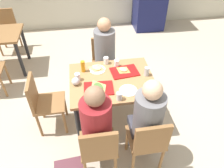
{
  "coord_description": "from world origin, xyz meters",
  "views": [
    {
      "loc": [
        -0.34,
        -2.15,
        2.55
      ],
      "look_at": [
        0.0,
        0.0,
        0.67
      ],
      "focal_mm": 34.97,
      "sensor_mm": 36.0,
      "label": 1
    }
  ],
  "objects_px": {
    "chair_near_right": "(148,141)",
    "person_in_red": "(96,123)",
    "main_table": "(112,85)",
    "pizza_slice_b": "(123,70)",
    "condiment_bottle": "(83,66)",
    "paper_plate_near_edge": "(128,90)",
    "chair_near_left": "(99,147)",
    "chair_left_end": "(42,101)",
    "person_in_brown_jacket": "(147,116)",
    "pizza_slice_c": "(97,68)",
    "chair_far_side": "(104,60)",
    "pizza_slice_a": "(98,87)",
    "plastic_cup_c": "(78,77)",
    "plastic_cup_b": "(119,96)",
    "paper_plate_center": "(97,70)",
    "tray_red_near": "(99,88)",
    "plastic_cup_a": "(106,61)",
    "foil_bundle": "(76,81)",
    "tray_red_far": "(124,72)",
    "background_chair_far": "(6,27)",
    "soda_can": "(147,71)",
    "person_far_side": "(105,51)"
  },
  "relations": [
    {
      "from": "chair_near_right",
      "to": "person_in_red",
      "type": "relative_size",
      "value": 0.68
    },
    {
      "from": "main_table",
      "to": "pizza_slice_b",
      "type": "distance_m",
      "value": 0.27
    },
    {
      "from": "condiment_bottle",
      "to": "person_in_red",
      "type": "bearing_deg",
      "value": -84.9
    },
    {
      "from": "paper_plate_near_edge",
      "to": "pizza_slice_b",
      "type": "bearing_deg",
      "value": 87.82
    },
    {
      "from": "chair_near_left",
      "to": "chair_left_end",
      "type": "bearing_deg",
      "value": 128.72
    },
    {
      "from": "chair_left_end",
      "to": "person_in_brown_jacket",
      "type": "bearing_deg",
      "value": -29.43
    },
    {
      "from": "chair_near_right",
      "to": "condiment_bottle",
      "type": "xyz_separation_m",
      "value": [
        -0.63,
        1.06,
        0.32
      ]
    },
    {
      "from": "chair_near_left",
      "to": "pizza_slice_c",
      "type": "xyz_separation_m",
      "value": [
        0.1,
        1.07,
        0.26
      ]
    },
    {
      "from": "chair_far_side",
      "to": "pizza_slice_a",
      "type": "bearing_deg",
      "value": -101.34
    },
    {
      "from": "chair_near_right",
      "to": "plastic_cup_c",
      "type": "distance_m",
      "value": 1.17
    },
    {
      "from": "paper_plate_near_edge",
      "to": "chair_left_end",
      "type": "bearing_deg",
      "value": 167.65
    },
    {
      "from": "plastic_cup_b",
      "to": "chair_far_side",
      "type": "bearing_deg",
      "value": 91.32
    },
    {
      "from": "pizza_slice_b",
      "to": "person_in_brown_jacket",
      "type": "bearing_deg",
      "value": -83.57
    },
    {
      "from": "person_in_brown_jacket",
      "to": "paper_plate_center",
      "type": "xyz_separation_m",
      "value": [
        -0.44,
        0.92,
        -0.0
      ]
    },
    {
      "from": "person_in_brown_jacket",
      "to": "pizza_slice_a",
      "type": "bearing_deg",
      "value": 130.95
    },
    {
      "from": "tray_red_near",
      "to": "condiment_bottle",
      "type": "xyz_separation_m",
      "value": [
        -0.16,
        0.39,
        0.07
      ]
    },
    {
      "from": "plastic_cup_a",
      "to": "foil_bundle",
      "type": "distance_m",
      "value": 0.59
    },
    {
      "from": "main_table",
      "to": "paper_plate_near_edge",
      "type": "distance_m",
      "value": 0.31
    },
    {
      "from": "plastic_cup_c",
      "to": "tray_red_far",
      "type": "bearing_deg",
      "value": 5.94
    },
    {
      "from": "person_in_red",
      "to": "background_chair_far",
      "type": "bearing_deg",
      "value": 117.8
    },
    {
      "from": "tray_red_far",
      "to": "pizza_slice_a",
      "type": "bearing_deg",
      "value": -144.64
    },
    {
      "from": "chair_near_left",
      "to": "chair_far_side",
      "type": "xyz_separation_m",
      "value": [
        0.27,
        1.64,
        0.0
      ]
    },
    {
      "from": "chair_near_left",
      "to": "tray_red_near",
      "type": "relative_size",
      "value": 2.4
    },
    {
      "from": "chair_near_right",
      "to": "chair_left_end",
      "type": "bearing_deg",
      "value": 145.75
    },
    {
      "from": "person_in_brown_jacket",
      "to": "tray_red_far",
      "type": "xyz_separation_m",
      "value": [
        -0.08,
        0.81,
        0.0
      ]
    },
    {
      "from": "chair_far_side",
      "to": "foil_bundle",
      "type": "relative_size",
      "value": 8.63
    },
    {
      "from": "chair_left_end",
      "to": "condiment_bottle",
      "type": "distance_m",
      "value": 0.7
    },
    {
      "from": "chair_near_left",
      "to": "plastic_cup_b",
      "type": "distance_m",
      "value": 0.61
    },
    {
      "from": "chair_near_left",
      "to": "person_in_red",
      "type": "relative_size",
      "value": 0.68
    },
    {
      "from": "chair_near_right",
      "to": "soda_can",
      "type": "relative_size",
      "value": 7.08
    },
    {
      "from": "person_far_side",
      "to": "soda_can",
      "type": "relative_size",
      "value": 10.44
    },
    {
      "from": "person_far_side",
      "to": "pizza_slice_c",
      "type": "bearing_deg",
      "value": -111.88
    },
    {
      "from": "foil_bundle",
      "to": "chair_near_left",
      "type": "bearing_deg",
      "value": -76.51
    },
    {
      "from": "tray_red_near",
      "to": "pizza_slice_b",
      "type": "xyz_separation_m",
      "value": [
        0.37,
        0.31,
        0.02
      ]
    },
    {
      "from": "paper_plate_center",
      "to": "foil_bundle",
      "type": "bearing_deg",
      "value": -138.99
    },
    {
      "from": "chair_left_end",
      "to": "person_in_red",
      "type": "xyz_separation_m",
      "value": [
        0.66,
        -0.68,
        0.25
      ]
    },
    {
      "from": "tray_red_far",
      "to": "paper_plate_near_edge",
      "type": "height_order",
      "value": "tray_red_far"
    },
    {
      "from": "chair_near_right",
      "to": "plastic_cup_c",
      "type": "relative_size",
      "value": 8.63
    },
    {
      "from": "chair_left_end",
      "to": "condiment_bottle",
      "type": "height_order",
      "value": "condiment_bottle"
    },
    {
      "from": "chair_far_side",
      "to": "pizza_slice_b",
      "type": "height_order",
      "value": "chair_far_side"
    },
    {
      "from": "tray_red_near",
      "to": "plastic_cup_b",
      "type": "relative_size",
      "value": 3.6
    },
    {
      "from": "chair_far_side",
      "to": "foil_bundle",
      "type": "bearing_deg",
      "value": -118.92
    },
    {
      "from": "main_table",
      "to": "chair_near_right",
      "type": "relative_size",
      "value": 1.27
    },
    {
      "from": "paper_plate_center",
      "to": "pizza_slice_a",
      "type": "relative_size",
      "value": 0.82
    },
    {
      "from": "chair_near_right",
      "to": "paper_plate_center",
      "type": "distance_m",
      "value": 1.17
    },
    {
      "from": "paper_plate_center",
      "to": "plastic_cup_b",
      "type": "xyz_separation_m",
      "value": [
        0.19,
        -0.61,
        0.05
      ]
    },
    {
      "from": "plastic_cup_a",
      "to": "pizza_slice_b",
      "type": "bearing_deg",
      "value": -45.98
    },
    {
      "from": "condiment_bottle",
      "to": "background_chair_far",
      "type": "xyz_separation_m",
      "value": [
        -1.48,
        2.05,
        -0.32
      ]
    },
    {
      "from": "condiment_bottle",
      "to": "background_chair_far",
      "type": "relative_size",
      "value": 0.19
    },
    {
      "from": "person_far_side",
      "to": "chair_left_end",
      "type": "bearing_deg",
      "value": -143.87
    }
  ]
}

